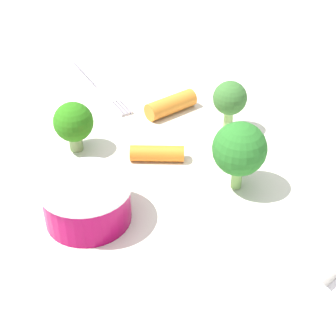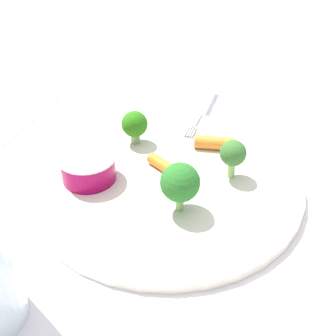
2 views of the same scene
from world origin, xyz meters
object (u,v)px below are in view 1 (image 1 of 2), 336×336
at_px(broccoli_floret_2, 73,123).
at_px(carrot_stick_0, 171,105).
at_px(fork, 96,81).
at_px(carrot_stick_1, 157,153).
at_px(broccoli_floret_1, 230,99).
at_px(broccoli_floret_0, 240,149).
at_px(plate, 174,170).
at_px(sauce_cup, 87,201).

relative_size(broccoli_floret_2, carrot_stick_0, 0.86).
bearing_deg(fork, carrot_stick_1, -11.40).
distance_m(carrot_stick_1, fork, 0.16).
height_order(broccoli_floret_1, carrot_stick_1, broccoli_floret_1).
relative_size(broccoli_floret_1, broccoli_floret_2, 1.08).
bearing_deg(fork, broccoli_floret_0, -0.74).
height_order(plate, broccoli_floret_0, broccoli_floret_0).
relative_size(carrot_stick_0, carrot_stick_1, 1.15).
distance_m(broccoli_floret_1, fork, 0.17).
relative_size(sauce_cup, carrot_stick_1, 1.44).
distance_m(plate, fork, 0.17).
relative_size(sauce_cup, broccoli_floret_2, 1.46).
relative_size(broccoli_floret_1, fork, 0.29).
height_order(carrot_stick_1, fork, carrot_stick_1).
height_order(broccoli_floret_0, carrot_stick_0, broccoli_floret_0).
height_order(sauce_cup, carrot_stick_1, sauce_cup).
xyz_separation_m(plate, carrot_stick_0, (-0.07, 0.05, 0.01)).
height_order(plate, broccoli_floret_2, broccoli_floret_2).
distance_m(plate, carrot_stick_1, 0.02).
bearing_deg(carrot_stick_1, plate, 27.32).
distance_m(carrot_stick_0, fork, 0.10).
distance_m(plate, sauce_cup, 0.09).
bearing_deg(broccoli_floret_0, broccoli_floret_2, -148.24).
distance_m(plate, broccoli_floret_2, 0.09).
xyz_separation_m(plate, sauce_cup, (0.02, -0.09, 0.02)).
bearing_deg(plate, carrot_stick_0, 144.45).
bearing_deg(carrot_stick_0, fork, -165.54).
bearing_deg(broccoli_floret_1, sauce_cup, -79.68).
relative_size(plate, broccoli_floret_2, 7.04).
bearing_deg(broccoli_floret_2, broccoli_floret_1, 66.56).
relative_size(plate, broccoli_floret_0, 5.54).
xyz_separation_m(broccoli_floret_0, carrot_stick_1, (-0.07, -0.03, -0.03)).
xyz_separation_m(sauce_cup, broccoli_floret_0, (0.04, 0.11, 0.02)).
relative_size(sauce_cup, broccoli_floret_0, 1.15).
xyz_separation_m(plate, broccoli_floret_1, (-0.01, 0.07, 0.04)).
bearing_deg(sauce_cup, carrot_stick_0, 121.58).
relative_size(plate, carrot_stick_1, 6.93).
height_order(carrot_stick_0, carrot_stick_1, carrot_stick_0).
distance_m(plate, broccoli_floret_0, 0.07).
distance_m(sauce_cup, broccoli_floret_2, 0.09).
bearing_deg(sauce_cup, carrot_stick_1, 109.57).
distance_m(broccoli_floret_2, carrot_stick_1, 0.08).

